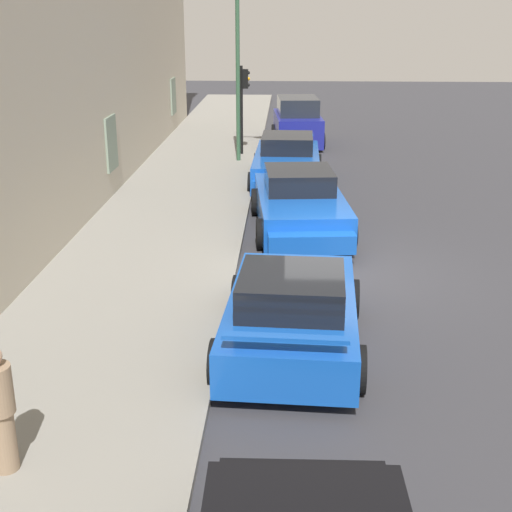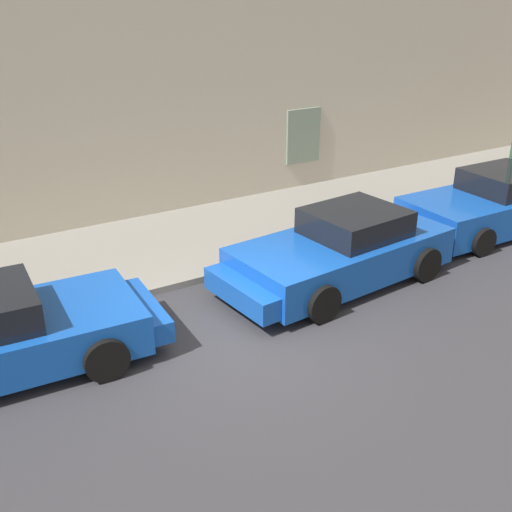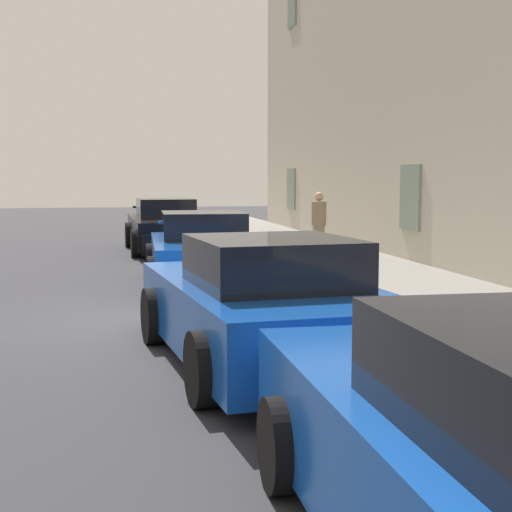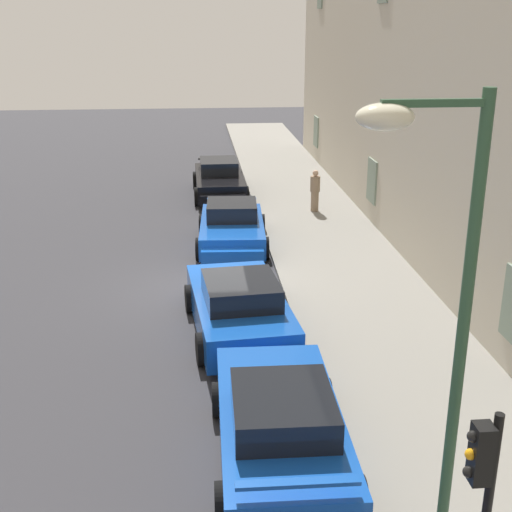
{
  "view_description": "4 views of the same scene",
  "coord_description": "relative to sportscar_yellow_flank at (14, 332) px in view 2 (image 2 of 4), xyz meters",
  "views": [
    {
      "loc": [
        -13.77,
        1.23,
        5.17
      ],
      "look_at": [
        -1.3,
        1.79,
        0.75
      ],
      "focal_mm": 49.33,
      "sensor_mm": 36.0,
      "label": 1
    },
    {
      "loc": [
        -4.5,
        -7.85,
        5.57
      ],
      "look_at": [
        1.07,
        1.34,
        0.78
      ],
      "focal_mm": 43.39,
      "sensor_mm": 36.0,
      "label": 2
    },
    {
      "loc": [
        11.09,
        -0.89,
        2.11
      ],
      "look_at": [
        -2.36,
        1.88,
        0.66
      ],
      "focal_mm": 54.18,
      "sensor_mm": 36.0,
      "label": 3
    },
    {
      "loc": [
        17.08,
        -0.02,
        6.91
      ],
      "look_at": [
        0.23,
        1.54,
        0.98
      ],
      "focal_mm": 47.37,
      "sensor_mm": 36.0,
      "label": 4
    }
  ],
  "objects": [
    {
      "name": "sportscar_white_middle",
      "position": [
        6.08,
        -0.22,
        0.02
      ],
      "size": [
        5.04,
        2.55,
        1.45
      ],
      "color": "#144CB2",
      "rests_on": "ground"
    },
    {
      "name": "sportscar_yellow_flank",
      "position": [
        0.0,
        0.0,
        0.0
      ],
      "size": [
        4.57,
        2.39,
        1.39
      ],
      "color": "#144CB2",
      "rests_on": "ground"
    },
    {
      "name": "sidewalk",
      "position": [
        3.44,
        3.09,
        -0.55
      ],
      "size": [
        60.0,
        3.93,
        0.14
      ],
      "primitive_type": "cube",
      "color": "gray",
      "rests_on": "ground"
    },
    {
      "name": "ground_plane",
      "position": [
        3.44,
        -1.11,
        -0.62
      ],
      "size": [
        80.0,
        80.0,
        0.0
      ],
      "primitive_type": "plane",
      "color": "#333338"
    },
    {
      "name": "sportscar_tail_end",
      "position": [
        10.97,
        0.13,
        0.0
      ],
      "size": [
        5.01,
        2.26,
        1.45
      ],
      "color": "#144CB2",
      "rests_on": "ground"
    }
  ]
}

